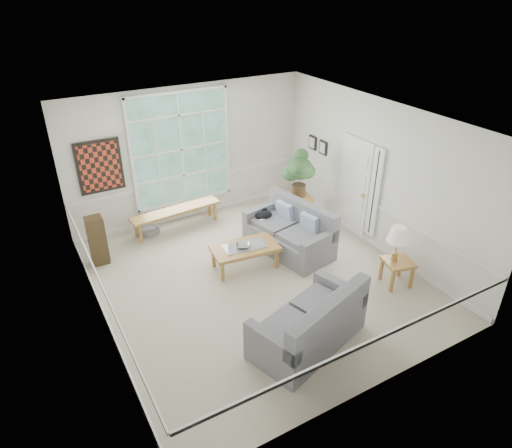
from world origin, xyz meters
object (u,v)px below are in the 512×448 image
Objects in this scene: coffee_table at (245,257)px; end_table at (295,208)px; loveseat_right at (289,229)px; loveseat_front at (308,317)px; side_table at (397,272)px.

end_table is at bearing 36.88° from coffee_table.
loveseat_right is 1.44× the size of coffee_table.
loveseat_front is at bearing -128.23° from loveseat_right.
end_table is (0.82, 0.99, -0.18)m from loveseat_right.
coffee_table is 2.19m from end_table.
coffee_table is 2.53× the size of side_table.
loveseat_front reaches higher than loveseat_right.
loveseat_front is at bearing -169.21° from side_table.
loveseat_right is at bearing 45.72° from loveseat_front.
loveseat_right is 1.30m from end_table.
loveseat_front is 2.29m from coffee_table.
loveseat_front is 1.45× the size of coffee_table.
end_table is (2.03, 3.37, -0.18)m from loveseat_front.
side_table is (2.15, -1.83, 0.01)m from coffee_table.
side_table is at bearing -33.80° from coffee_table.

